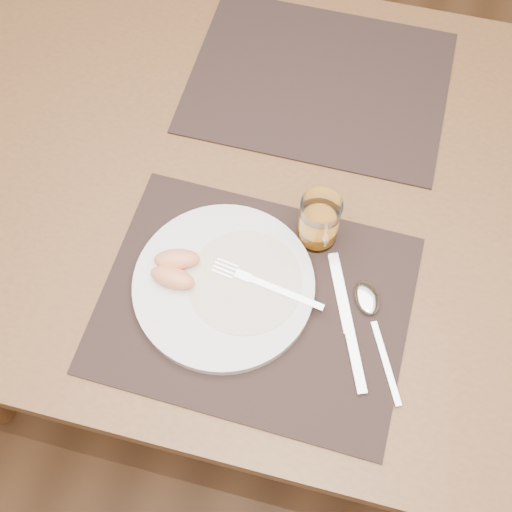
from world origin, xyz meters
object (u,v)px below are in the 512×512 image
object	(u,v)px
fork	(258,282)
spoon	(370,307)
juice_glass	(319,222)
placemat_far	(319,82)
plate	(224,285)
table	(285,209)
placemat_near	(255,303)
knife	(349,333)

from	to	relation	value
fork	spoon	world-z (taller)	fork
fork	spoon	bearing A→B (deg)	2.36
spoon	juice_glass	distance (m)	0.15
placemat_far	plate	size ratio (longest dim) A/B	1.67
table	fork	xyz separation A→B (m)	(0.00, -0.19, 0.11)
placemat_near	placemat_far	distance (m)	0.44
placemat_near	juice_glass	size ratio (longest dim) A/B	4.84
placemat_far	spoon	world-z (taller)	spoon
table	knife	distance (m)	0.29
fork	juice_glass	size ratio (longest dim) A/B	1.88
plate	juice_glass	xyz separation A→B (m)	(0.12, 0.12, 0.03)
placemat_near	knife	size ratio (longest dim) A/B	2.15
placemat_near	spoon	xyz separation A→B (m)	(0.17, 0.03, 0.01)
plate	placemat_far	bearing A→B (deg)	82.61
placemat_near	spoon	distance (m)	0.17
fork	spoon	xyz separation A→B (m)	(0.17, 0.01, -0.01)
spoon	plate	bearing A→B (deg)	-174.69
knife	juice_glass	bearing A→B (deg)	118.54
placemat_far	juice_glass	size ratio (longest dim) A/B	4.84
plate	fork	xyz separation A→B (m)	(0.05, 0.01, 0.01)
fork	knife	distance (m)	0.15
table	knife	size ratio (longest dim) A/B	6.68
fork	knife	bearing A→B (deg)	-14.75
placemat_far	juice_glass	bearing A→B (deg)	-78.85
placemat_far	table	bearing A→B (deg)	-91.77
placemat_far	knife	size ratio (longest dim) A/B	2.15
placemat_far	juice_glass	xyz separation A→B (m)	(0.06, -0.31, 0.04)
table	fork	bearing A→B (deg)	-89.87
knife	fork	bearing A→B (deg)	165.25
spoon	knife	bearing A→B (deg)	-115.23
spoon	placemat_far	bearing A→B (deg)	111.57
table	placemat_far	bearing A→B (deg)	88.23
plate	knife	world-z (taller)	plate
knife	spoon	world-z (taller)	spoon
knife	spoon	bearing A→B (deg)	64.77
fork	spoon	size ratio (longest dim) A/B	0.96
placemat_near	fork	xyz separation A→B (m)	(-0.00, 0.03, 0.02)
plate	table	bearing A→B (deg)	76.78
plate	knife	distance (m)	0.20
placemat_near	placemat_far	size ratio (longest dim) A/B	1.00
knife	juice_glass	distance (m)	0.17
placemat_near	fork	distance (m)	0.03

